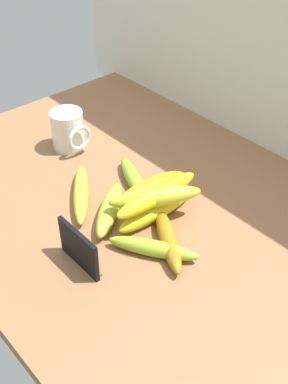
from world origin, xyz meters
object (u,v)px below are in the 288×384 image
Objects in this scene: chalkboard_sign at (79,250)px; coffee_mug at (68,130)px; banana_3 at (153,248)px; banana_6 at (152,185)px; banana_0 at (158,209)px; banana_2 at (109,209)px; banana_7 at (155,197)px; banana_1 at (133,177)px; banana_8 at (158,194)px; banana_4 at (168,239)px; banana_5 at (81,193)px.

chalkboard_sign is 40.43cm from coffee_mug.
banana_3 is 1.08× the size of banana_6.
banana_2 is (-6.69, -7.60, -0.06)cm from banana_0.
banana_6 is at bearing 146.98° from banana_0.
banana_3 is (41.39, -9.59, -3.25)cm from coffee_mug.
chalkboard_sign is 18.96cm from banana_7.
chalkboard_sign reaches higher than banana_0.
banana_1 is 0.75× the size of banana_8.
banana_3 is 18.69cm from banana_6.
banana_6 is at bearing 148.22° from banana_4.
banana_0 is 1.05× the size of banana_7.
banana_7 is (-0.04, 18.84, 2.12)cm from chalkboard_sign.
banana_6 is at bearing 141.29° from banana_7.
banana_0 is 8.84cm from banana_4.
banana_7 is at bearing 42.48° from banana_2.
chalkboard_sign is 19.25cm from banana_5.
banana_5 is 17.69cm from banana_7.
banana_5 is at bearing -153.85° from banana_7.
banana_0 reaches higher than banana_2.
banana_7 and banana_8 have the same top height.
banana_8 is (12.05, -3.54, 4.31)cm from banana_1.
coffee_mug is at bearing 148.04° from chalkboard_sign.
banana_1 and banana_3 have the same top height.
banana_4 is 9.77cm from banana_8.
banana_4 is at bearing -8.01° from coffee_mug.
banana_0 is 11.10cm from banana_3.
banana_3 is at bearing -30.79° from banana_1.
banana_1 is 0.86× the size of banana_4.
banana_4 and banana_5 have the same top height.
banana_0 is at bearing -33.02° from banana_6.
banana_1 is at bearing 163.64° from banana_8.
coffee_mug reaches higher than banana_2.
banana_1 is at bearing 159.64° from banana_7.
banana_1 is at bearing 76.00° from banana_5.
banana_2 is 1.05× the size of banana_6.
coffee_mug is 21.64cm from banana_5.
chalkboard_sign is 1.13× the size of coffee_mug.
banana_7 is (-7.14, 7.04, 4.34)cm from banana_3.
banana_6 is at bearing 89.05° from banana_2.
coffee_mug is 0.54× the size of banana_4.
banana_3 is (19.51, -11.62, 0.00)cm from banana_1.
banana_8 is at bearing -101.57° from banana_0.
coffee_mug reaches higher than chalkboard_sign.
chalkboard_sign is 17.30cm from banana_4.
banana_2 is 0.91× the size of banana_7.
banana_2 is 0.87× the size of banana_5.
banana_1 is 0.90× the size of banana_2.
coffee_mug reaches higher than banana_4.
chalkboard_sign is 0.64× the size of banana_2.
banana_4 is at bearing -30.69° from banana_0.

